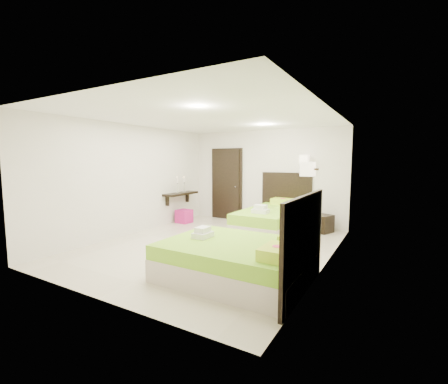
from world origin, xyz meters
The scene contains 7 objects.
floor centered at (0.00, 0.00, 0.00)m, with size 5.50×5.50×0.00m, color beige.
bed_single centered at (0.65, 1.68, 0.34)m, with size 1.38×2.30×1.90m.
bed_double centered at (1.28, -1.26, 0.31)m, with size 2.10×1.79×1.74m.
nightstand centered at (1.66, 2.39, 0.22)m, with size 0.49×0.43×0.43m, color black.
ottoman centered at (-1.94, 1.56, 0.19)m, with size 0.37×0.37×0.37m, color #A41564.
door centered at (-1.20, 2.70, 1.05)m, with size 1.02×0.15×2.14m.
console_shelf centered at (-2.08, 1.60, 0.82)m, with size 0.35×1.20×0.78m.
Camera 1 is at (3.23, -5.10, 1.76)m, focal length 24.00 mm.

